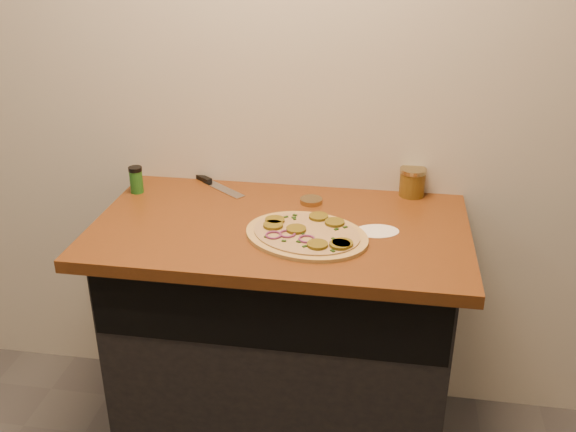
% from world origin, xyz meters
% --- Properties ---
extents(cabinet, '(1.10, 0.60, 0.86)m').
position_xyz_m(cabinet, '(0.00, 1.45, 0.43)').
color(cabinet, black).
rests_on(cabinet, ground).
extents(countertop, '(1.20, 0.70, 0.04)m').
position_xyz_m(countertop, '(0.00, 1.42, 0.88)').
color(countertop, brown).
rests_on(countertop, cabinet).
extents(pizza, '(0.49, 0.49, 0.03)m').
position_xyz_m(pizza, '(0.10, 1.34, 0.91)').
color(pizza, tan).
rests_on(pizza, countertop).
extents(chefs_knife, '(0.25, 0.21, 0.02)m').
position_xyz_m(chefs_knife, '(-0.31, 1.71, 0.91)').
color(chefs_knife, '#B7BAC1').
rests_on(chefs_knife, countertop).
extents(mason_jar_lid, '(0.10, 0.10, 0.02)m').
position_xyz_m(mason_jar_lid, '(0.08, 1.60, 0.91)').
color(mason_jar_lid, '#978558').
rests_on(mason_jar_lid, countertop).
extents(salsa_jar, '(0.09, 0.09, 0.10)m').
position_xyz_m(salsa_jar, '(0.42, 1.72, 0.95)').
color(salsa_jar, maroon).
rests_on(salsa_jar, countertop).
extents(spice_shaker, '(0.05, 0.05, 0.10)m').
position_xyz_m(spice_shaker, '(-0.55, 1.59, 0.95)').
color(spice_shaker, '#215F1E').
rests_on(spice_shaker, countertop).
extents(flour_spill, '(0.17, 0.17, 0.00)m').
position_xyz_m(flour_spill, '(0.31, 1.41, 0.90)').
color(flour_spill, white).
rests_on(flour_spill, countertop).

